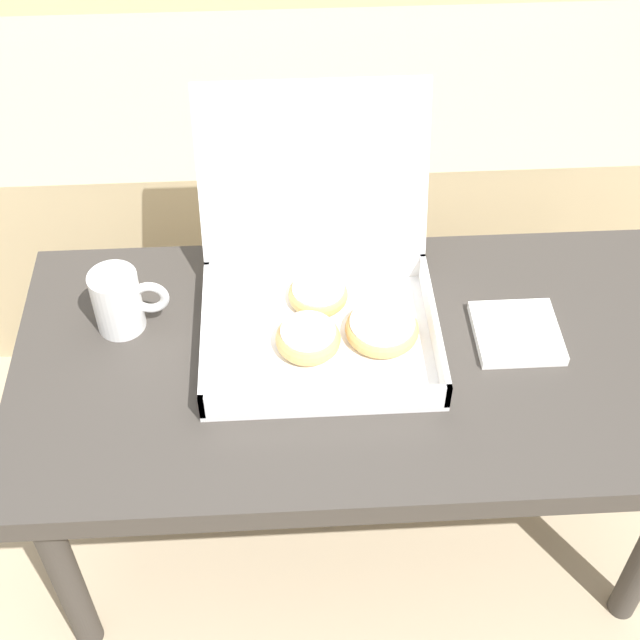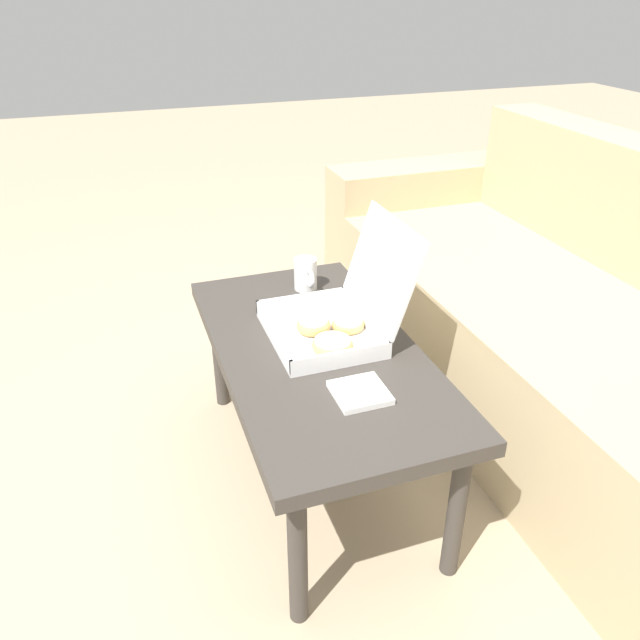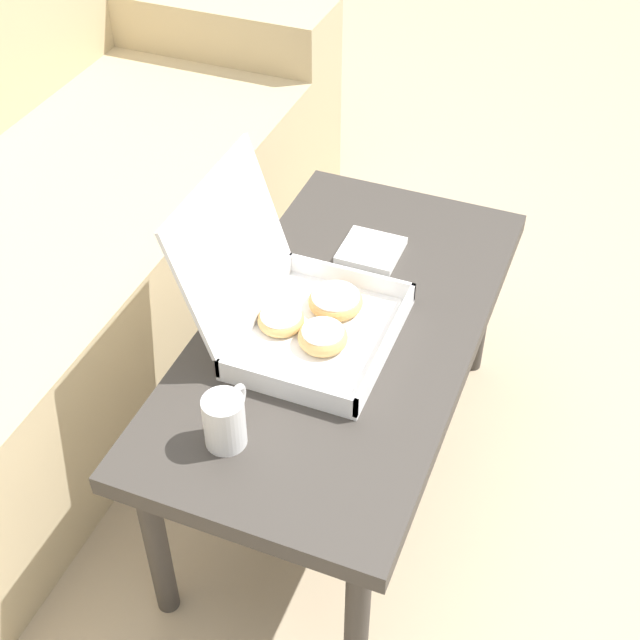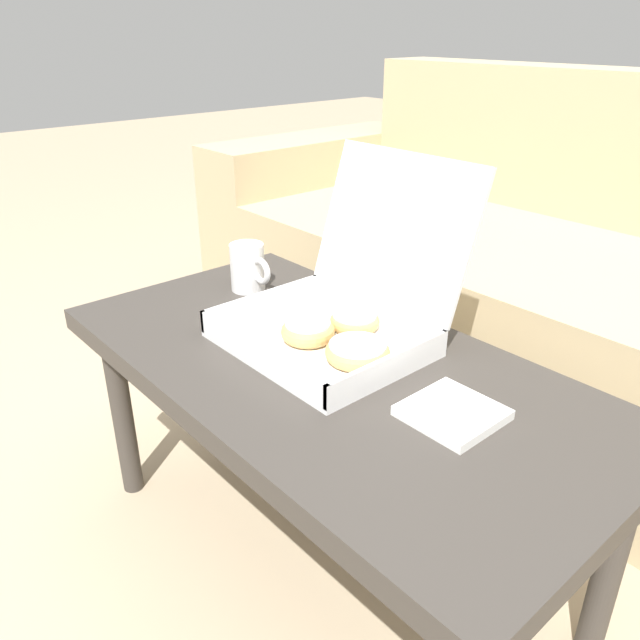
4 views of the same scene
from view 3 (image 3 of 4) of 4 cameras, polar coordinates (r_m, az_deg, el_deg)
ground_plane at (r=2.08m, az=-0.89°, el=-8.88°), size 12.00×12.00×0.00m
coffee_table at (r=1.77m, az=1.42°, el=-1.56°), size 1.00×0.51×0.44m
pastry_box at (r=1.69m, az=-1.42°, el=0.86°), size 0.34×0.36×0.31m
coffee_mug at (r=1.51m, az=-6.17°, el=-6.35°), size 0.11×0.07×0.10m
napkin_stack at (r=1.91m, az=3.28°, el=4.48°), size 0.13×0.13×0.02m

